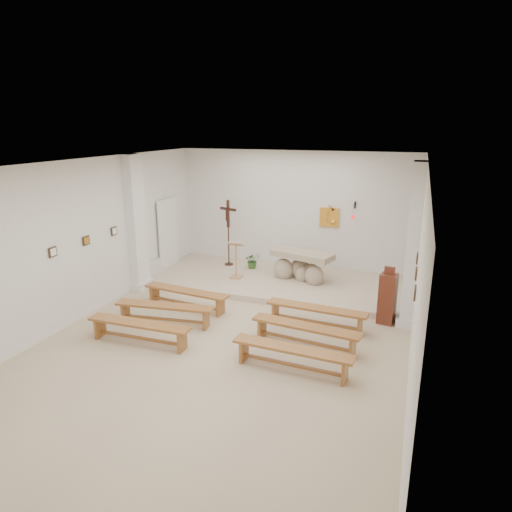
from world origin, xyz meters
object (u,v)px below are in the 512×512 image
at_px(bench_left_second, 165,310).
at_px(lectern, 236,260).
at_px(donation_pedestal, 387,298).
at_px(bench_right_second, 306,331).
at_px(bench_left_front, 186,294).
at_px(altar, 301,268).
at_px(bench_right_front, 316,312).
at_px(bench_left_third, 139,328).
at_px(bench_right_third, 292,353).
at_px(crucifix_stand, 228,228).

bearing_deg(bench_left_second, lectern, 74.70).
bearing_deg(donation_pedestal, bench_right_second, -119.70).
height_order(lectern, bench_left_front, lectern).
relative_size(altar, bench_right_front, 0.81).
bearing_deg(donation_pedestal, bench_left_second, -149.77).
bearing_deg(bench_left_third, lectern, 83.19).
bearing_deg(bench_right_second, bench_left_second, -173.11).
relative_size(bench_left_second, bench_right_second, 1.00).
height_order(donation_pedestal, bench_right_third, donation_pedestal).
relative_size(lectern, bench_left_second, 0.48).
bearing_deg(donation_pedestal, bench_right_front, -142.50).
relative_size(bench_left_front, bench_left_second, 1.00).
bearing_deg(donation_pedestal, bench_left_third, -139.83).
relative_size(lectern, bench_right_third, 0.48).
xyz_separation_m(lectern, donation_pedestal, (4.08, -1.33, -0.10)).
bearing_deg(bench_right_front, bench_left_third, -143.89).
xyz_separation_m(lectern, bench_left_second, (-0.43, -3.04, -0.32)).
xyz_separation_m(lectern, bench_right_front, (2.69, -2.07, -0.32)).
relative_size(crucifix_stand, bench_left_front, 0.89).
bearing_deg(altar, bench_right_third, -62.03).
xyz_separation_m(donation_pedestal, bench_left_second, (-4.51, -1.71, -0.22)).
bearing_deg(bench_left_third, donation_pedestal, 30.05).
xyz_separation_m(crucifix_stand, bench_left_front, (0.23, -3.12, -0.93)).
xyz_separation_m(donation_pedestal, bench_right_front, (-1.39, -0.74, -0.22)).
bearing_deg(bench_right_front, lectern, 146.65).
distance_m(crucifix_stand, bench_left_third, 5.15).
distance_m(donation_pedestal, bench_right_front, 1.60).
xyz_separation_m(crucifix_stand, bench_right_second, (3.35, -4.09, -0.93)).
height_order(lectern, bench_right_third, lectern).
xyz_separation_m(lectern, bench_right_second, (2.69, -3.04, -0.32)).
bearing_deg(lectern, altar, 10.82).
bearing_deg(bench_right_second, donation_pedestal, 57.72).
bearing_deg(crucifix_stand, bench_left_third, -68.11).
height_order(crucifix_stand, bench_right_third, crucifix_stand).
bearing_deg(altar, bench_right_second, -58.75).
xyz_separation_m(altar, lectern, (-1.71, -0.46, 0.19)).
bearing_deg(bench_right_second, bench_right_third, -83.11).
bearing_deg(bench_right_front, altar, 115.46).
bearing_deg(crucifix_stand, donation_pedestal, -7.28).
bearing_deg(donation_pedestal, bench_right_third, -108.02).
height_order(donation_pedestal, bench_right_second, donation_pedestal).
height_order(bench_left_third, bench_right_third, same).
bearing_deg(lectern, crucifix_stand, 118.12).
height_order(crucifix_stand, donation_pedestal, crucifix_stand).
xyz_separation_m(lectern, bench_right_third, (2.69, -4.01, -0.32)).
xyz_separation_m(bench_left_second, bench_left_third, (0.00, -0.97, 0.00)).
bearing_deg(bench_left_front, lectern, 85.05).
distance_m(crucifix_stand, bench_left_front, 3.26).
xyz_separation_m(altar, bench_right_second, (0.98, -3.49, -0.14)).
relative_size(altar, bench_left_third, 0.82).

